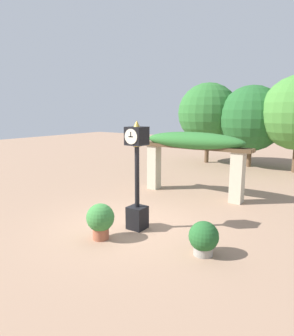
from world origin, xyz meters
name	(u,v)px	position (x,y,z in m)	size (l,w,h in m)	color
ground_plane	(130,225)	(0.00, 0.00, 0.00)	(60.00, 60.00, 0.00)	#9E7A60
pedestal_clock	(137,179)	(0.31, -0.05, 1.49)	(0.51, 0.56, 3.16)	black
pergola	(193,147)	(0.00, 4.13, 1.98)	(4.79, 1.06, 2.59)	#BCB299
potted_plant_near_left	(204,238)	(2.60, -0.47, 0.43)	(0.73, 0.73, 0.84)	gray
potted_plant_near_right	(100,219)	(-0.06, -1.21, 0.55)	(0.75, 0.75, 0.98)	#9E563D
tree_line	(252,115)	(0.12, 11.83, 3.19)	(9.46, 4.38, 5.38)	brown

